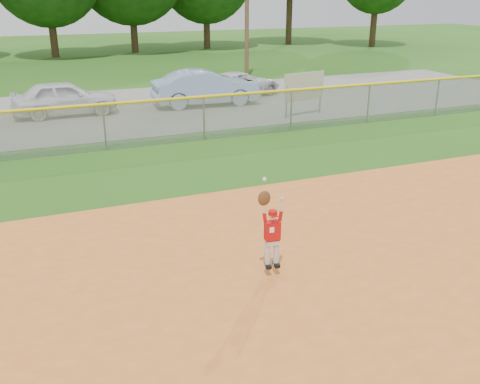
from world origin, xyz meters
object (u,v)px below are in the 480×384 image
Objects in this scene: ballplayer at (271,230)px; car_white_b at (240,84)px; car_white_a at (65,98)px; sponsor_sign at (304,88)px; car_blue at (206,88)px.

car_white_b is at bearing 69.53° from ballplayer.
car_white_a is 2.11× the size of sponsor_sign.
sponsor_sign is at bearing -136.83° from car_blue.
car_blue is at bearing -93.63° from car_white_a.
ballplayer is (-6.08, -16.28, 0.31)m from car_white_b.
car_white_a is 5.99m from car_blue.
sponsor_sign is 1.15× the size of ballplayer.
sponsor_sign is at bearing -114.39° from car_white_a.
car_white_b is 17.38m from ballplayer.
car_blue is at bearing 106.12° from car_white_b.
car_blue reaches higher than car_white_b.
ballplayer reaches higher than car_blue.
car_white_a is at bearing 156.99° from sponsor_sign.
car_white_b is 2.44× the size of ballplayer.
sponsor_sign is 13.18m from ballplayer.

